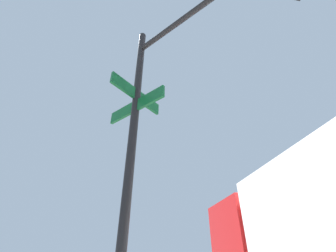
% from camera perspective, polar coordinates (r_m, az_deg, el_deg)
% --- Properties ---
extents(traffic_signal_near, '(2.43, 2.13, 5.22)m').
position_cam_1_polar(traffic_signal_near, '(2.94, 7.99, 15.94)').
color(traffic_signal_near, black).
rests_on(traffic_signal_near, ground_plane).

